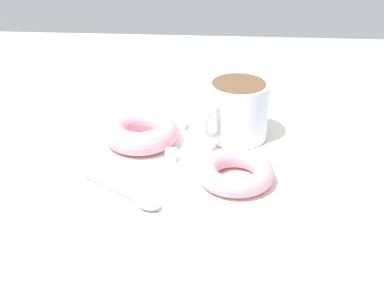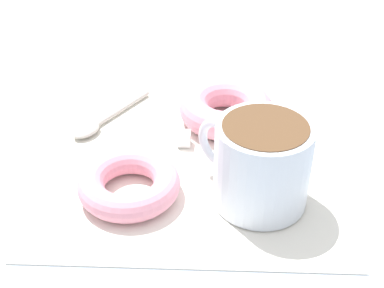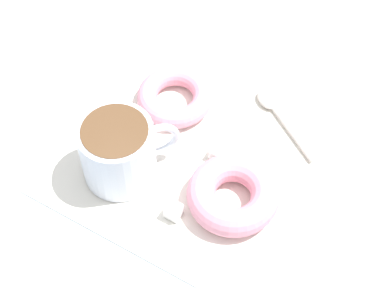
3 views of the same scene
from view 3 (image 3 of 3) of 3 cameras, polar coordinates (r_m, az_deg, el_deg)
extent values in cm
cube|color=#99A8B7|center=(84.34, 0.27, 0.48)|extent=(120.00, 120.00, 2.00)
cube|color=white|center=(81.55, 0.00, -0.88)|extent=(30.79, 30.79, 0.30)
cylinder|color=silver|center=(76.92, -6.61, -0.70)|extent=(9.04, 9.04, 8.43)
cylinder|color=brown|center=(73.68, -6.91, 1.08)|extent=(7.84, 7.84, 0.60)
torus|color=silver|center=(77.51, -3.08, 0.34)|extent=(4.29, 4.89, 5.62)
torus|color=pink|center=(76.25, 3.67, -4.51)|extent=(11.07, 11.07, 3.45)
torus|color=pink|center=(85.32, -1.53, 4.20)|extent=(10.05, 10.05, 2.64)
ellipsoid|color=#B7B2A8|center=(86.74, 6.71, 3.96)|extent=(4.33, 3.99, 0.90)
cylinder|color=#B7B2A8|center=(83.94, 8.78, 1.01)|extent=(8.72, 6.03, 0.56)
cube|color=white|center=(80.55, 2.14, -0.83)|extent=(1.50, 1.50, 1.50)
cube|color=white|center=(75.97, -1.65, -5.96)|extent=(1.80, 1.80, 1.80)
camera|label=1|loc=(1.12, 18.73, 37.46)|focal=50.00mm
camera|label=2|loc=(0.86, -31.79, 25.08)|focal=50.00mm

